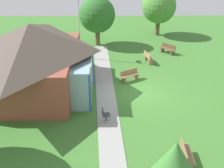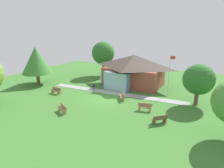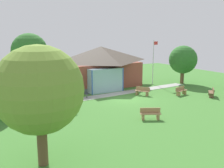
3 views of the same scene
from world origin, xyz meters
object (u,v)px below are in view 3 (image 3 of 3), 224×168
Objects in this scene: flagpole at (153,60)px; bench_mid_left at (66,109)px; bench_front_center at (150,114)px; bench_mid_right at (181,91)px; bench_lawn_far_right at (212,93)px; tree_lawn_corner at (39,90)px; tree_behind_pavilion_left at (30,51)px; bench_rear_near_path at (142,91)px; patio_chair_west at (86,94)px; pavilion at (101,65)px; tree_east_hedge at (183,60)px.

flagpole is 3.55× the size of bench_mid_left.
bench_mid_right is at bearing -121.33° from bench_front_center.
tree_lawn_corner is at bearing 151.72° from bench_lawn_far_right.
tree_behind_pavilion_left reaches higher than bench_mid_right.
bench_mid_left is 1.00× the size of bench_rear_near_path.
patio_chair_west is at bearing -167.33° from flagpole.
patio_chair_west reaches higher than bench_front_center.
bench_rear_near_path is at bearing -94.04° from bench_front_center.
tree_behind_pavilion_left is (-3.35, 8.36, 3.71)m from patio_chair_west.
patio_chair_west reaches higher than bench_lawn_far_right.
tree_behind_pavilion_left reaches higher than bench_mid_left.
bench_mid_left is 1.76× the size of patio_chair_west.
tree_lawn_corner is at bearing -125.91° from pavilion.
bench_lawn_far_right is 0.22× the size of tree_behind_pavilion_left.
tree_east_hedge is (16.84, -7.51, -1.15)m from tree_behind_pavilion_left.
bench_lawn_far_right is (1.06, -7.91, -2.57)m from flagpole.
patio_chair_west reaches higher than bench_mid_left.
bench_mid_right is 9.63m from patio_chair_west.
tree_lawn_corner reaches higher than patio_chair_west.
pavilion reaches higher than bench_rear_near_path.
tree_east_hedge reaches higher than pavilion.
patio_chair_west is (-8.92, 3.62, 0.01)m from bench_mid_right.
bench_mid_left is 17.78m from tree_east_hedge.
bench_front_center is 1.10× the size of bench_lawn_far_right.
flagpole is at bearing -24.66° from tree_behind_pavilion_left.
flagpole is at bearing -101.65° from bench_front_center.
bench_rear_near_path is 7.40m from bench_front_center.
bench_lawn_far_right is at bearing 15.52° from tree_lawn_corner.
pavilion is 6.03× the size of bench_front_center.
bench_front_center is 15.18m from tree_east_hedge.
tree_lawn_corner is at bearing 11.17° from bench_mid_right.
pavilion is 6.66× the size of bench_lawn_far_right.
tree_behind_pavilion_left is (-7.44, 3.60, 1.69)m from pavilion.
pavilion is at bearing -140.66° from patio_chair_west.
bench_front_center is 8.67m from bench_mid_right.
pavilion reaches higher than patio_chair_west.
bench_mid_left is 0.99× the size of bench_front_center.
pavilion is 6.59m from patio_chair_west.
tree_lawn_corner reaches higher than pavilion.
tree_lawn_corner is (-11.19, -15.46, 1.24)m from pavilion.
bench_rear_near_path is at bearing 101.69° from bench_lawn_far_right.
flagpole is 8.39m from bench_lawn_far_right.
bench_front_center is 0.98× the size of bench_mid_right.
flagpole is at bearing 53.86° from bench_lawn_far_right.
pavilion is 12.69m from bench_lawn_far_right.
flagpole is 3.87× the size of bench_lawn_far_right.
pavilion is at bearing 54.09° from tree_lawn_corner.
tree_lawn_corner is (-16.02, -7.08, 3.27)m from bench_mid_right.
tree_lawn_corner is 19.44m from tree_behind_pavilion_left.
tree_lawn_corner is 23.62m from tree_east_hedge.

